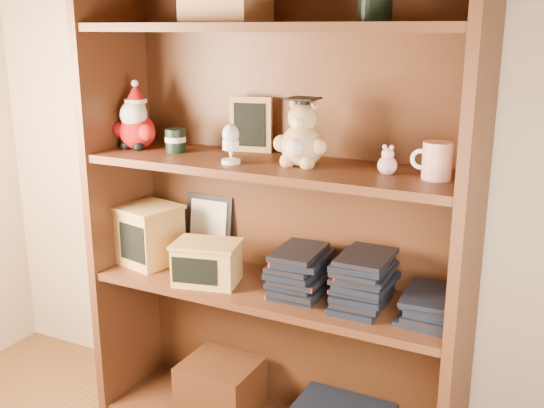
% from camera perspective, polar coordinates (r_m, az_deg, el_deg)
% --- Properties ---
extents(bookcase, '(1.20, 0.35, 1.60)m').
position_cam_1_polar(bookcase, '(1.98, 0.60, -0.79)').
color(bookcase, '#512B17').
rests_on(bookcase, ground).
extents(shelf_lower, '(1.14, 0.33, 0.02)m').
position_cam_1_polar(shelf_lower, '(2.02, 0.00, -7.73)').
color(shelf_lower, '#512B17').
rests_on(shelf_lower, ground).
extents(shelf_upper, '(1.14, 0.33, 0.02)m').
position_cam_1_polar(shelf_upper, '(1.90, 0.00, 3.41)').
color(shelf_upper, '#512B17').
rests_on(shelf_upper, ground).
extents(santa_plush, '(0.16, 0.12, 0.23)m').
position_cam_1_polar(santa_plush, '(2.15, -12.11, 7.10)').
color(santa_plush, '#A50F0F').
rests_on(santa_plush, shelf_upper).
extents(teachers_tin, '(0.07, 0.07, 0.07)m').
position_cam_1_polar(teachers_tin, '(2.07, -8.64, 5.67)').
color(teachers_tin, black).
rests_on(teachers_tin, shelf_upper).
extents(chalkboard_plaque, '(0.14, 0.09, 0.18)m').
position_cam_1_polar(chalkboard_plaque, '(2.05, -1.89, 7.06)').
color(chalkboard_plaque, '#9E7547').
rests_on(chalkboard_plaque, shelf_upper).
extents(egg_cup, '(0.06, 0.06, 0.12)m').
position_cam_1_polar(egg_cup, '(1.87, -3.72, 5.54)').
color(egg_cup, white).
rests_on(egg_cup, shelf_upper).
extents(grad_teddy_bear, '(0.17, 0.14, 0.20)m').
position_cam_1_polar(grad_teddy_bear, '(1.84, 2.68, 5.80)').
color(grad_teddy_bear, tan).
rests_on(grad_teddy_bear, shelf_upper).
extents(pink_figurine, '(0.05, 0.05, 0.08)m').
position_cam_1_polar(pink_figurine, '(1.76, 10.31, 3.67)').
color(pink_figurine, '#CA9C9C').
rests_on(pink_figurine, shelf_upper).
extents(teacher_mug, '(0.11, 0.08, 0.10)m').
position_cam_1_polar(teacher_mug, '(1.73, 14.53, 3.78)').
color(teacher_mug, silver).
rests_on(teacher_mug, shelf_upper).
extents(certificate_frame, '(0.18, 0.05, 0.23)m').
position_cam_1_polar(certificate_frame, '(2.24, -5.66, -2.03)').
color(certificate_frame, black).
rests_on(certificate_frame, shelf_lower).
extents(treats_box, '(0.22, 0.22, 0.20)m').
position_cam_1_polar(treats_box, '(2.22, -10.97, -2.67)').
color(treats_box, tan).
rests_on(treats_box, shelf_lower).
extents(pencils_box, '(0.24, 0.19, 0.14)m').
position_cam_1_polar(pencils_box, '(2.03, -5.87, -5.22)').
color(pencils_box, tan).
rests_on(pencils_box, shelf_lower).
extents(book_stack_left, '(0.14, 0.20, 0.13)m').
position_cam_1_polar(book_stack_left, '(1.95, 2.59, -6.19)').
color(book_stack_left, black).
rests_on(book_stack_left, shelf_lower).
extents(book_stack_mid, '(0.14, 0.20, 0.16)m').
position_cam_1_polar(book_stack_mid, '(1.88, 8.38, -6.74)').
color(book_stack_mid, black).
rests_on(book_stack_mid, shelf_lower).
extents(book_stack_right, '(0.14, 0.20, 0.08)m').
position_cam_1_polar(book_stack_right, '(1.85, 14.10, -8.80)').
color(book_stack_right, black).
rests_on(book_stack_right, shelf_lower).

